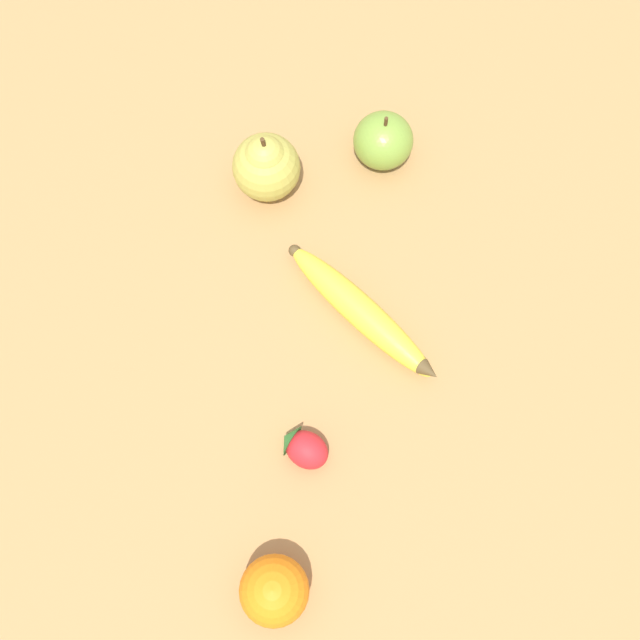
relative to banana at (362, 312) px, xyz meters
name	(u,v)px	position (x,y,z in m)	size (l,w,h in m)	color
ground_plane	(365,352)	(0.04, -0.02, -0.02)	(3.00, 3.00, 0.00)	#A87A47
banana	(362,312)	(0.00, 0.00, 0.00)	(0.22, 0.09, 0.04)	yellow
orange	(274,591)	(0.21, -0.23, 0.02)	(0.07, 0.07, 0.07)	orange
pear	(266,165)	(-0.20, -0.01, 0.03)	(0.08, 0.08, 0.10)	#B7AD47
strawberry	(304,448)	(0.10, -0.13, 0.00)	(0.06, 0.06, 0.04)	red
apple	(383,141)	(-0.17, 0.13, 0.01)	(0.07, 0.07, 0.08)	olive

